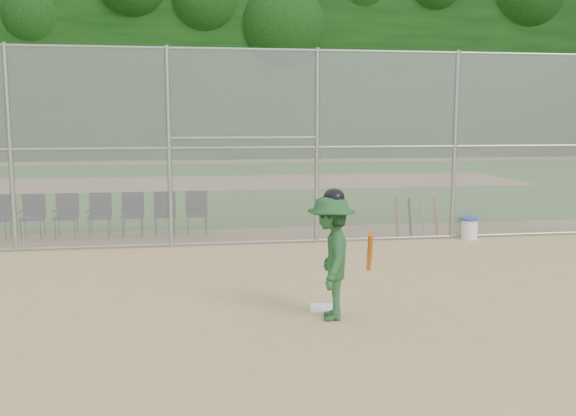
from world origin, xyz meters
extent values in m
plane|color=tan|center=(0.00, 0.00, 0.00)|extent=(100.00, 100.00, 0.00)
plane|color=#2C6B20|center=(0.00, 18.00, 0.01)|extent=(100.00, 100.00, 0.00)
plane|color=tan|center=(0.00, 18.00, 0.01)|extent=(24.00, 24.00, 0.00)
cube|color=gray|center=(0.00, 5.00, 2.00)|extent=(16.00, 0.02, 4.00)
cylinder|color=#9EA3A8|center=(0.00, 5.00, 3.95)|extent=(16.00, 0.05, 0.05)
cube|color=black|center=(0.00, 35.00, 5.50)|extent=(80.00, 5.00, 11.00)
cube|color=white|center=(0.17, 0.34, 0.01)|extent=(0.46, 0.46, 0.02)
imported|color=#205228|center=(0.15, -0.08, 0.81)|extent=(0.79, 1.14, 1.63)
ellipsoid|color=black|center=(0.15, -0.08, 1.60)|extent=(0.27, 0.30, 0.23)
cylinder|color=#D75E14|center=(0.55, -0.48, 0.95)|extent=(0.23, 0.67, 0.62)
cylinder|color=white|center=(4.34, 4.86, 0.20)|extent=(0.34, 0.34, 0.41)
cylinder|color=#2941B3|center=(4.34, 4.86, 0.43)|extent=(0.36, 0.36, 0.05)
cylinder|color=#D84C14|center=(2.88, 5.40, 0.42)|extent=(0.06, 0.24, 0.84)
cylinder|color=black|center=(3.18, 5.40, 0.42)|extent=(0.06, 0.26, 0.84)
cylinder|color=#B2B2B7|center=(3.48, 5.40, 0.42)|extent=(0.06, 0.29, 0.83)
cylinder|color=#D84C14|center=(3.78, 5.40, 0.41)|extent=(0.06, 0.32, 0.83)
camera|label=1|loc=(-1.66, -7.99, 2.59)|focal=40.00mm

